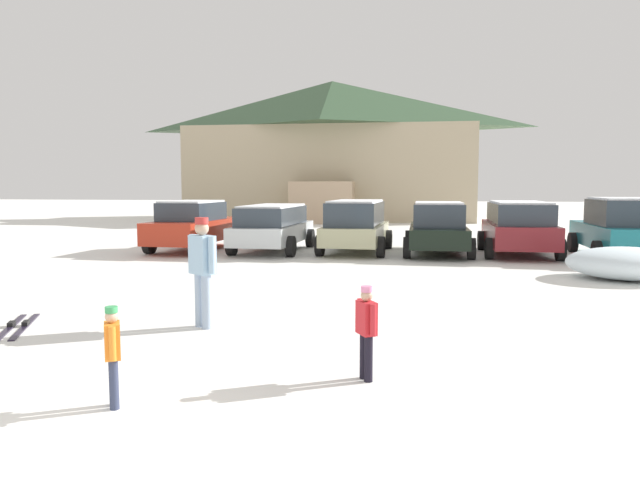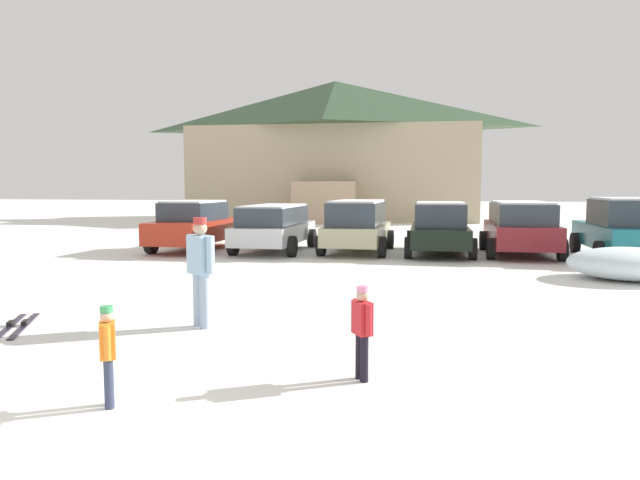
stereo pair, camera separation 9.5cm
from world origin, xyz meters
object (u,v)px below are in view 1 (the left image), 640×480
Objects in this scene: parked_silver_wagon at (273,226)px; parked_maroon_van at (518,226)px; parked_black_sedan at (438,228)px; pair_of_skis at (18,326)px; skier_child_in_orange_jacket at (113,351)px; skier_adult_in_blue_parka at (202,266)px; plowed_snow_pile at (627,263)px; parked_teal_hatchback at (622,228)px; ski_lodge at (332,150)px; parked_beige_suv at (356,224)px; skier_child_in_red_jacket at (366,327)px; parked_red_sedan at (194,225)px.

parked_maroon_van is (7.75, 0.24, 0.06)m from parked_silver_wagon.
pair_of_skis is at bearing -122.11° from parked_black_sedan.
skier_child_in_orange_jacket is at bearing -114.04° from parked_maroon_van.
pair_of_skis is (-2.79, -0.45, -0.92)m from skier_adult_in_blue_parka.
pair_of_skis is 12.47m from plowed_snow_pile.
parked_silver_wagon is at bearing 179.37° from parked_teal_hatchback.
ski_lodge is at bearing 114.71° from parked_maroon_van.
skier_adult_in_blue_parka is 2.97m from pair_of_skis.
parked_beige_suv is 2.59m from parked_black_sedan.
parked_teal_hatchback is 13.56m from skier_child_in_red_jacket.
skier_child_in_orange_jacket is at bearing -124.15° from parked_teal_hatchback.
parked_beige_suv is at bearing 147.18° from plowed_snow_pile.
plowed_snow_pile is at bearing -69.31° from parked_maroon_van.
ski_lodge reaches higher than parked_silver_wagon.
skier_child_in_red_jacket reaches higher than pair_of_skis.
skier_child_in_red_jacket is 1.06× the size of skier_child_in_orange_jacket.
parked_red_sedan is at bearing 179.92° from parked_teal_hatchback.
parked_teal_hatchback is 15.79m from skier_child_in_orange_jacket.
parked_black_sedan is (6.14, -18.88, -3.68)m from ski_lodge.
parked_black_sedan is 13.68m from skier_child_in_orange_jacket.
parked_teal_hatchback is 4.38× the size of skier_child_in_red_jacket.
parked_teal_hatchback reaches higher than parked_beige_suv.
parked_silver_wagon is 7.76m from parked_maroon_van.
parked_maroon_van is at bearing 0.98° from parked_beige_suv.
parked_teal_hatchback is at bearing 47.35° from skier_adult_in_blue_parka.
parked_red_sedan is 4.32× the size of skier_child_in_red_jacket.
ski_lodge reaches higher than parked_red_sedan.
skier_adult_in_blue_parka reaches higher than plowed_snow_pile.
parked_silver_wagon reaches higher than skier_child_in_red_jacket.
parked_black_sedan is (7.98, 0.13, -0.02)m from parked_red_sedan.
skier_child_in_red_jacket is 0.63× the size of pair_of_skis.
parked_silver_wagon is at bearing -179.68° from parked_black_sedan.
ski_lodge reaches higher than parked_teal_hatchback.
ski_lodge is 18.61× the size of skier_child_in_orange_jacket.
plowed_snow_pile is at bearing -45.60° from parked_black_sedan.
skier_child_in_orange_jacket is at bearing -130.34° from plowed_snow_pile.
ski_lodge is 17.57× the size of skier_child_in_red_jacket.
ski_lodge is at bearing 92.53° from parked_silver_wagon.
parked_red_sedan is 7.98m from parked_black_sedan.
skier_child_in_red_jacket is at bearing -71.12° from parked_silver_wagon.
skier_adult_in_blue_parka is at bearing -110.80° from parked_black_sedan.
skier_child_in_red_jacket is at bearing -60.33° from parked_red_sedan.
parked_maroon_van is 12.06m from skier_adult_in_blue_parka.
parked_red_sedan is 12.77m from plowed_snow_pile.
skier_child_in_orange_jacket is at bearing -71.23° from parked_red_sedan.
parked_red_sedan is 1.70× the size of plowed_snow_pile.
parked_black_sedan is 12.47m from pair_of_skis.
parked_beige_suv is at bearing 83.07° from skier_adult_in_blue_parka.
parked_black_sedan is 4.15× the size of skier_child_in_orange_jacket.
parked_black_sedan is at bearing 84.29° from skier_child_in_red_jacket.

